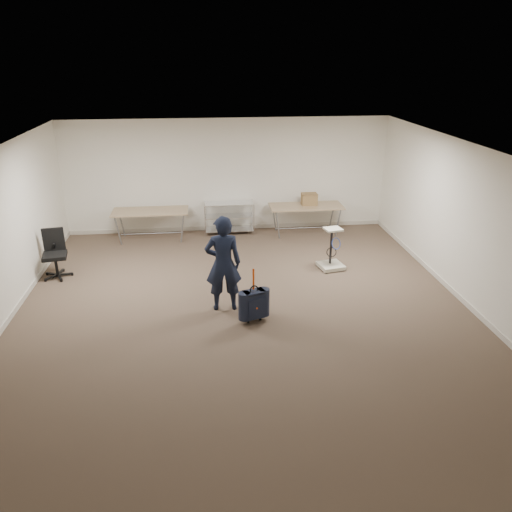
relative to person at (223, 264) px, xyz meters
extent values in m
plane|color=#473A2B|center=(0.34, -0.20, -0.86)|extent=(9.00, 9.00, 0.00)
plane|color=white|center=(0.34, 4.30, 0.54)|extent=(8.00, 0.00, 8.00)
plane|color=white|center=(0.34, -4.70, 0.54)|extent=(8.00, 0.00, 8.00)
plane|color=white|center=(4.34, -0.20, 0.54)|extent=(0.00, 9.00, 9.00)
plane|color=silver|center=(0.34, -0.20, 1.94)|extent=(8.00, 8.00, 0.00)
cube|color=beige|center=(0.34, 4.29, -0.81)|extent=(8.00, 0.02, 0.10)
cube|color=beige|center=(-3.65, -0.20, -0.81)|extent=(0.02, 9.00, 0.10)
cube|color=beige|center=(4.33, -0.20, -0.81)|extent=(0.02, 9.00, 0.10)
cube|color=tan|center=(-1.56, 3.75, -0.15)|extent=(1.80, 0.75, 0.03)
cylinder|color=gray|center=(-1.56, 3.75, -0.71)|extent=(1.50, 0.02, 0.02)
cylinder|color=gray|center=(-2.31, 3.45, -0.52)|extent=(0.13, 0.04, 0.69)
cylinder|color=gray|center=(-0.81, 3.45, -0.52)|extent=(0.13, 0.04, 0.69)
cylinder|color=gray|center=(-2.31, 4.05, -0.52)|extent=(0.13, 0.04, 0.69)
cylinder|color=gray|center=(-0.81, 4.05, -0.52)|extent=(0.13, 0.04, 0.69)
cube|color=tan|center=(2.24, 3.75, -0.15)|extent=(1.80, 0.75, 0.03)
cylinder|color=gray|center=(2.24, 3.75, -0.71)|extent=(1.50, 0.02, 0.02)
cylinder|color=gray|center=(1.49, 3.45, -0.52)|extent=(0.13, 0.04, 0.69)
cylinder|color=gray|center=(2.99, 3.45, -0.52)|extent=(0.13, 0.04, 0.69)
cylinder|color=gray|center=(1.49, 4.05, -0.52)|extent=(0.13, 0.04, 0.69)
cylinder|color=gray|center=(2.99, 4.05, -0.52)|extent=(0.13, 0.04, 0.69)
cylinder|color=silver|center=(-0.26, 3.78, -0.46)|extent=(0.02, 0.02, 0.80)
cylinder|color=silver|center=(0.94, 3.78, -0.46)|extent=(0.02, 0.02, 0.80)
cylinder|color=silver|center=(-0.26, 4.23, -0.46)|extent=(0.02, 0.02, 0.80)
cylinder|color=silver|center=(0.94, 4.23, -0.46)|extent=(0.02, 0.02, 0.80)
cube|color=silver|center=(0.34, 4.00, -0.76)|extent=(1.20, 0.45, 0.02)
cube|color=silver|center=(0.34, 4.00, -0.41)|extent=(1.20, 0.45, 0.02)
cube|color=silver|center=(0.34, 4.00, -0.08)|extent=(1.20, 0.45, 0.01)
imported|color=black|center=(0.00, 0.00, 0.00)|extent=(0.64, 0.42, 1.73)
cube|color=black|center=(0.47, -0.54, -0.53)|extent=(0.40, 0.31, 0.49)
cube|color=black|center=(0.47, -0.52, -0.78)|extent=(0.35, 0.24, 0.03)
cylinder|color=black|center=(0.37, -0.58, -0.83)|extent=(0.04, 0.07, 0.07)
cylinder|color=black|center=(0.58, -0.50, -0.83)|extent=(0.04, 0.07, 0.07)
torus|color=black|center=(0.47, -0.54, -0.26)|extent=(0.15, 0.07, 0.15)
cube|color=#FF4E0D|center=(0.47, -0.52, -0.08)|extent=(0.03, 0.02, 0.37)
cylinder|color=black|center=(-3.30, 1.72, -0.82)|extent=(0.59, 0.59, 0.09)
cylinder|color=black|center=(-3.30, 1.72, -0.62)|extent=(0.06, 0.06, 0.40)
cube|color=black|center=(-3.30, 1.72, -0.40)|extent=(0.52, 0.52, 0.08)
cube|color=black|center=(-3.33, 1.93, -0.12)|extent=(0.42, 0.13, 0.47)
cube|color=beige|center=(2.33, 1.53, -0.81)|extent=(0.57, 0.57, 0.08)
cylinder|color=black|center=(2.14, 1.34, -0.84)|extent=(0.06, 0.06, 0.04)
cylinder|color=black|center=(2.33, 1.58, -0.38)|extent=(0.05, 0.05, 0.78)
cube|color=beige|center=(2.33, 1.53, 0.01)|extent=(0.39, 0.35, 0.04)
torus|color=blue|center=(2.38, 1.45, -0.28)|extent=(0.26, 0.15, 0.24)
cube|color=#9E7F49|center=(2.33, 3.84, 0.01)|extent=(0.38, 0.29, 0.28)
camera|label=1|loc=(-0.31, -7.91, 3.36)|focal=35.00mm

